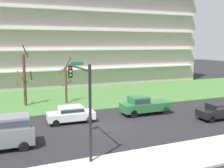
% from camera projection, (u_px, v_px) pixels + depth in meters
% --- Properties ---
extents(ground, '(160.00, 160.00, 0.00)m').
position_uv_depth(ground, '(110.00, 126.00, 24.28)').
color(ground, '#232326').
extents(sidewalk_curb_near, '(80.00, 4.00, 0.15)m').
position_uv_depth(sidewalk_curb_near, '(158.00, 161.00, 16.97)').
color(sidewalk_curb_near, '#BCB7AD').
rests_on(sidewalk_curb_near, ground).
extents(grass_lawn_strip, '(80.00, 16.00, 0.08)m').
position_uv_depth(grass_lawn_strip, '(72.00, 97.00, 37.05)').
color(grass_lawn_strip, '#477238').
rests_on(grass_lawn_strip, ground).
extents(apartment_building, '(54.71, 10.92, 19.26)m').
position_uv_depth(apartment_building, '(53.00, 31.00, 47.46)').
color(apartment_building, '#B2A899').
rests_on(apartment_building, ground).
extents(tree_left, '(1.88, 1.84, 7.32)m').
position_uv_depth(tree_left, '(25.00, 79.00, 31.56)').
color(tree_left, '#4C3828').
rests_on(tree_left, ground).
extents(tree_center, '(1.58, 1.03, 5.79)m').
position_uv_depth(tree_center, '(66.00, 82.00, 33.23)').
color(tree_center, '#4C3828').
rests_on(tree_center, ground).
extents(sedan_white_near_left, '(4.47, 1.97, 1.57)m').
position_uv_depth(sedan_white_near_left, '(71.00, 114.00, 25.29)').
color(sedan_white_near_left, white).
rests_on(sedan_white_near_left, ground).
extents(pickup_green_center_right, '(5.42, 2.04, 1.95)m').
position_uv_depth(pickup_green_center_right, '(144.00, 105.00, 28.27)').
color(pickup_green_center_right, '#2D6B3D').
rests_on(pickup_green_center_right, ground).
extents(sedan_black_near_right, '(4.48, 2.01, 1.57)m').
position_uv_depth(sedan_black_near_right, '(219.00, 110.00, 26.45)').
color(sedan_black_near_right, black).
rests_on(sedan_black_near_right, ground).
extents(traffic_signal_mast, '(0.90, 5.19, 6.20)m').
position_uv_depth(traffic_signal_mast, '(82.00, 92.00, 17.69)').
color(traffic_signal_mast, black).
rests_on(traffic_signal_mast, ground).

